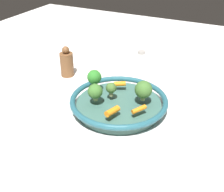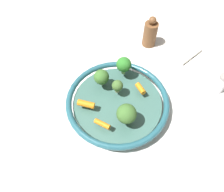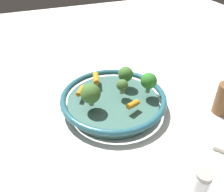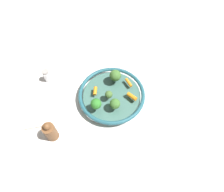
{
  "view_description": "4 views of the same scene",
  "coord_description": "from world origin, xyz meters",
  "px_view_note": "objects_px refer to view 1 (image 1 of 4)",
  "views": [
    {
      "loc": [
        -0.35,
        0.76,
        0.55
      ],
      "look_at": [
        0.01,
        0.03,
        0.07
      ],
      "focal_mm": 46.57,
      "sensor_mm": 36.0,
      "label": 1
    },
    {
      "loc": [
        -0.36,
        0.03,
        0.6
      ],
      "look_at": [
        -0.02,
        0.02,
        0.09
      ],
      "focal_mm": 33.23,
      "sensor_mm": 36.0,
      "label": 2
    },
    {
      "loc": [
        -0.23,
        -0.57,
        0.49
      ],
      "look_at": [
        -0.01,
        -0.02,
        0.06
      ],
      "focal_mm": 38.86,
      "sensor_mm": 36.0,
      "label": 3
    },
    {
      "loc": [
        0.47,
        0.25,
        0.91
      ],
      "look_at": [
        0.02,
        0.01,
        0.06
      ],
      "focal_mm": 32.86,
      "sensor_mm": 36.0,
      "label": 4
    }
  ],
  "objects_px": {
    "broccoli_floret_large": "(95,91)",
    "pepper_mill": "(67,63)",
    "salt_shaker": "(141,59)",
    "dish_towel": "(92,65)",
    "serving_bowl": "(119,103)",
    "baby_carrot_near_rim": "(120,84)",
    "broccoli_floret_edge": "(143,90)",
    "broccoli_floret_mid": "(112,88)",
    "broccoli_floret_small": "(94,77)",
    "baby_carrot_right": "(139,109)",
    "baby_carrot_back": "(112,111)"
  },
  "relations": [
    {
      "from": "baby_carrot_back",
      "to": "broccoli_floret_large",
      "type": "xyz_separation_m",
      "value": [
        0.09,
        -0.05,
        0.02
      ]
    },
    {
      "from": "broccoli_floret_mid",
      "to": "dish_towel",
      "type": "bearing_deg",
      "value": -48.89
    },
    {
      "from": "broccoli_floret_edge",
      "to": "broccoli_floret_mid",
      "type": "bearing_deg",
      "value": 9.36
    },
    {
      "from": "broccoli_floret_edge",
      "to": "dish_towel",
      "type": "height_order",
      "value": "broccoli_floret_edge"
    },
    {
      "from": "broccoli_floret_large",
      "to": "pepper_mill",
      "type": "distance_m",
      "value": 0.31
    },
    {
      "from": "broccoli_floret_mid",
      "to": "broccoli_floret_edge",
      "type": "relative_size",
      "value": 0.7
    },
    {
      "from": "salt_shaker",
      "to": "pepper_mill",
      "type": "distance_m",
      "value": 0.33
    },
    {
      "from": "dish_towel",
      "to": "salt_shaker",
      "type": "bearing_deg",
      "value": -157.35
    },
    {
      "from": "baby_carrot_back",
      "to": "serving_bowl",
      "type": "bearing_deg",
      "value": -76.42
    },
    {
      "from": "baby_carrot_back",
      "to": "broccoli_floret_edge",
      "type": "bearing_deg",
      "value": -114.44
    },
    {
      "from": "salt_shaker",
      "to": "serving_bowl",
      "type": "bearing_deg",
      "value": 99.36
    },
    {
      "from": "serving_bowl",
      "to": "broccoli_floret_mid",
      "type": "bearing_deg",
      "value": -6.32
    },
    {
      "from": "salt_shaker",
      "to": "baby_carrot_right",
      "type": "bearing_deg",
      "value": 110.4
    },
    {
      "from": "serving_bowl",
      "to": "pepper_mill",
      "type": "relative_size",
      "value": 2.57
    },
    {
      "from": "broccoli_floret_large",
      "to": "salt_shaker",
      "type": "height_order",
      "value": "broccoli_floret_large"
    },
    {
      "from": "broccoli_floret_mid",
      "to": "salt_shaker",
      "type": "distance_m",
      "value": 0.36
    },
    {
      "from": "broccoli_floret_mid",
      "to": "dish_towel",
      "type": "distance_m",
      "value": 0.36
    },
    {
      "from": "serving_bowl",
      "to": "broccoli_floret_large",
      "type": "xyz_separation_m",
      "value": [
        0.06,
        0.05,
        0.06
      ]
    },
    {
      "from": "serving_bowl",
      "to": "baby_carrot_near_rim",
      "type": "height_order",
      "value": "baby_carrot_near_rim"
    },
    {
      "from": "broccoli_floret_mid",
      "to": "broccoli_floret_edge",
      "type": "xyz_separation_m",
      "value": [
        -0.11,
        -0.02,
        0.01
      ]
    },
    {
      "from": "broccoli_floret_small",
      "to": "salt_shaker",
      "type": "height_order",
      "value": "broccoli_floret_small"
    },
    {
      "from": "serving_bowl",
      "to": "baby_carrot_near_rim",
      "type": "bearing_deg",
      "value": -67.32
    },
    {
      "from": "pepper_mill",
      "to": "dish_towel",
      "type": "bearing_deg",
      "value": -109.05
    },
    {
      "from": "baby_carrot_back",
      "to": "broccoli_floret_mid",
      "type": "relative_size",
      "value": 1.09
    },
    {
      "from": "broccoli_floret_edge",
      "to": "baby_carrot_back",
      "type": "bearing_deg",
      "value": 65.56
    },
    {
      "from": "broccoli_floret_mid",
      "to": "baby_carrot_right",
      "type": "bearing_deg",
      "value": 156.75
    },
    {
      "from": "serving_bowl",
      "to": "dish_towel",
      "type": "height_order",
      "value": "serving_bowl"
    },
    {
      "from": "broccoli_floret_large",
      "to": "serving_bowl",
      "type": "bearing_deg",
      "value": -141.29
    },
    {
      "from": "baby_carrot_back",
      "to": "broccoli_floret_small",
      "type": "distance_m",
      "value": 0.18
    },
    {
      "from": "baby_carrot_right",
      "to": "broccoli_floret_small",
      "type": "height_order",
      "value": "broccoli_floret_small"
    },
    {
      "from": "baby_carrot_near_rim",
      "to": "broccoli_floret_mid",
      "type": "bearing_deg",
      "value": 91.73
    },
    {
      "from": "salt_shaker",
      "to": "pepper_mill",
      "type": "bearing_deg",
      "value": 40.54
    },
    {
      "from": "baby_carrot_near_rim",
      "to": "baby_carrot_right",
      "type": "height_order",
      "value": "baby_carrot_near_rim"
    },
    {
      "from": "serving_bowl",
      "to": "broccoli_floret_small",
      "type": "height_order",
      "value": "broccoli_floret_small"
    },
    {
      "from": "dish_towel",
      "to": "baby_carrot_right",
      "type": "bearing_deg",
      "value": 137.98
    },
    {
      "from": "serving_bowl",
      "to": "dish_towel",
      "type": "bearing_deg",
      "value": -45.85
    },
    {
      "from": "broccoli_floret_edge",
      "to": "salt_shaker",
      "type": "xyz_separation_m",
      "value": [
        0.14,
        -0.33,
        -0.05
      ]
    },
    {
      "from": "baby_carrot_right",
      "to": "broccoli_floret_large",
      "type": "relative_size",
      "value": 0.85
    },
    {
      "from": "pepper_mill",
      "to": "broccoli_floret_small",
      "type": "bearing_deg",
      "value": 149.05
    },
    {
      "from": "pepper_mill",
      "to": "broccoli_floret_large",
      "type": "bearing_deg",
      "value": 141.53
    },
    {
      "from": "broccoli_floret_mid",
      "to": "broccoli_floret_edge",
      "type": "height_order",
      "value": "broccoli_floret_edge"
    },
    {
      "from": "broccoli_floret_mid",
      "to": "broccoli_floret_small",
      "type": "relative_size",
      "value": 0.71
    },
    {
      "from": "baby_carrot_near_rim",
      "to": "salt_shaker",
      "type": "height_order",
      "value": "salt_shaker"
    },
    {
      "from": "baby_carrot_near_rim",
      "to": "dish_towel",
      "type": "bearing_deg",
      "value": -40.16
    },
    {
      "from": "baby_carrot_right",
      "to": "pepper_mill",
      "type": "bearing_deg",
      "value": -25.8
    },
    {
      "from": "dish_towel",
      "to": "broccoli_floret_large",
      "type": "bearing_deg",
      "value": 121.97
    },
    {
      "from": "broccoli_floret_large",
      "to": "broccoli_floret_mid",
      "type": "bearing_deg",
      "value": -121.85
    },
    {
      "from": "broccoli_floret_mid",
      "to": "broccoli_floret_edge",
      "type": "distance_m",
      "value": 0.11
    },
    {
      "from": "baby_carrot_near_rim",
      "to": "pepper_mill",
      "type": "height_order",
      "value": "pepper_mill"
    },
    {
      "from": "baby_carrot_right",
      "to": "salt_shaker",
      "type": "xyz_separation_m",
      "value": [
        0.15,
        -0.4,
        -0.02
      ]
    }
  ]
}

